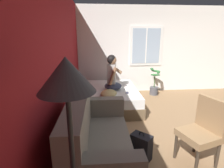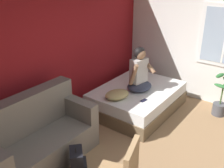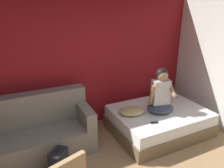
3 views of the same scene
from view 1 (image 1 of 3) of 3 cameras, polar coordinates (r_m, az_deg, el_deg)
ground_plane at (r=3.86m, az=27.22°, el=-14.36°), size 40.00×40.00×0.00m
wall_back_accent at (r=2.91m, az=-18.41°, el=5.58°), size 10.52×0.16×2.70m
wall_side_with_window at (r=5.97m, az=14.46°, el=10.70°), size 0.19×6.51×2.70m
bed at (r=4.63m, az=-0.50°, el=-4.34°), size 1.85×1.40×0.48m
couch at (r=2.54m, az=-5.24°, el=-18.57°), size 1.71×0.84×1.04m
side_chair at (r=2.86m, az=27.46°, el=-13.01°), size 0.58×0.58×0.98m
person_seated at (r=4.42m, az=0.11°, el=2.82°), size 0.59×0.53×0.88m
backpack at (r=2.83m, az=9.57°, el=-19.64°), size 0.35×0.35×0.46m
throw_pillow at (r=3.95m, az=-1.10°, el=-3.06°), size 0.56×0.48×0.14m
cell_phone at (r=4.21m, az=4.95°, el=-2.85°), size 0.15×0.09×0.01m
floor_lamp at (r=1.14m, az=-14.15°, el=-4.93°), size 0.36×0.36×1.70m
potted_plant at (r=5.63m, az=13.64°, el=-0.42°), size 0.39×0.37×0.85m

